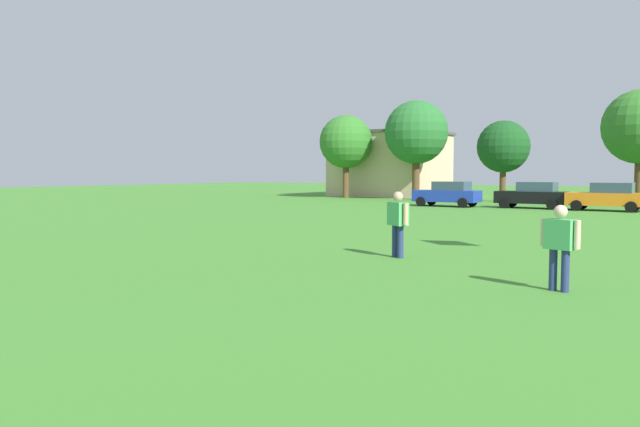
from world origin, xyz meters
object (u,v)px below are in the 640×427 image
at_px(parked_car_black_1, 533,195).
at_px(tree_center_left, 503,147).
at_px(adult_bystander, 560,240).
at_px(parked_car_orange_2, 607,197).
at_px(tree_far_left, 346,142).
at_px(tree_left, 416,133).
at_px(parked_car_blue_0, 448,194).
at_px(bystander_midfield, 398,218).

height_order(parked_car_black_1, tree_center_left, tree_center_left).
distance_m(adult_bystander, parked_car_black_1, 28.56).
relative_size(parked_car_orange_2, tree_center_left, 0.68).
height_order(tree_far_left, tree_left, tree_left).
xyz_separation_m(tree_left, tree_center_left, (7.38, -0.02, -1.37)).
bearing_deg(parked_car_blue_0, adult_bystander, 115.78).
bearing_deg(parked_car_orange_2, bystander_midfield, 86.46).
height_order(bystander_midfield, tree_left, tree_left).
bearing_deg(tree_center_left, adult_bystander, -71.50).
xyz_separation_m(parked_car_black_1, parked_car_orange_2, (4.38, -0.24, 0.00)).
bearing_deg(adult_bystander, bystander_midfield, 166.59).
distance_m(parked_car_orange_2, tree_left, 18.67).
relative_size(parked_car_blue_0, tree_left, 0.52).
bearing_deg(parked_car_blue_0, tree_left, -54.21).
xyz_separation_m(tree_far_left, tree_center_left, (13.97, 0.55, -0.73)).
relative_size(tree_left, tree_center_left, 1.32).
xyz_separation_m(adult_bystander, bystander_midfield, (-4.69, 2.52, 0.06)).
distance_m(adult_bystander, parked_car_blue_0, 29.54).
relative_size(parked_car_black_1, tree_far_left, 0.58).
height_order(adult_bystander, tree_left, tree_left).
bearing_deg(tree_far_left, adult_bystander, -53.50).
bearing_deg(parked_car_black_1, bystander_midfield, 96.47).
height_order(adult_bystander, parked_car_orange_2, parked_car_orange_2).
distance_m(bystander_midfield, parked_car_black_1, 25.19).
relative_size(bystander_midfield, tree_left, 0.21).
bearing_deg(tree_center_left, bystander_midfield, -77.71).
relative_size(parked_car_orange_2, tree_left, 0.52).
height_order(parked_car_blue_0, tree_center_left, tree_center_left).
bearing_deg(tree_far_left, tree_left, 4.97).
height_order(parked_car_blue_0, tree_left, tree_left).
xyz_separation_m(parked_car_orange_2, tree_far_left, (-22.68, 7.60, 4.14)).
xyz_separation_m(parked_car_black_1, tree_left, (-11.71, 7.93, 4.77)).
height_order(adult_bystander, parked_car_blue_0, parked_car_blue_0).
xyz_separation_m(adult_bystander, tree_far_left, (-25.84, 34.91, 4.00)).
relative_size(adult_bystander, tree_left, 0.20).
distance_m(bystander_midfield, parked_car_orange_2, 24.84).
distance_m(adult_bystander, bystander_midfield, 5.33).
bearing_deg(tree_far_left, tree_center_left, 2.27).
height_order(tree_far_left, tree_center_left, tree_far_left).
xyz_separation_m(parked_car_blue_0, parked_car_black_1, (5.31, 0.95, 0.00)).
distance_m(parked_car_black_1, tree_far_left, 20.15).
height_order(bystander_midfield, tree_center_left, tree_center_left).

